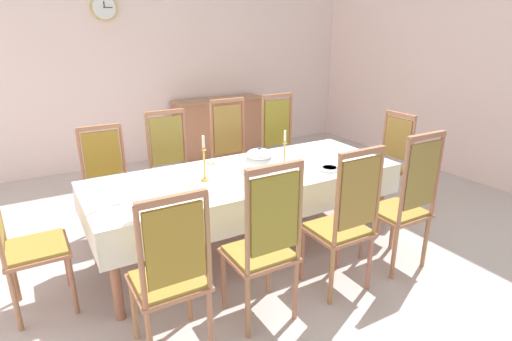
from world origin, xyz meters
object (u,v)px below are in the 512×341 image
object	(u,v)px
bowl_near_left	(330,169)
spoon_secondary	(209,164)
chair_south_b	(264,244)
chair_head_east	(387,161)
spoon_primary	(337,167)
mounted_clock	(104,8)
chair_north_d	(282,147)
candlestick_west	(204,162)
chair_north_a	(108,181)
soup_tureen	(259,159)
sideboard	(220,127)
chair_south_c	(345,220)
chair_north_b	(172,168)
chair_south_a	(171,274)
dining_table	(247,180)
candlestick_east	(285,152)
bowl_near_right	(220,161)
chair_south_d	(405,202)
chair_north_c	(233,155)
chair_head_west	(22,235)

from	to	relation	value
bowl_near_left	spoon_secondary	xyz separation A→B (m)	(-0.86, 0.70, -0.01)
chair_south_b	chair_head_east	xyz separation A→B (m)	(2.14, 0.92, -0.03)
spoon_primary	mounted_clock	bearing A→B (deg)	108.71
chair_north_d	candlestick_west	distance (m)	1.69
chair_north_a	soup_tureen	size ratio (longest dim) A/B	4.15
chair_south_b	spoon_primary	xyz separation A→B (m)	(1.14, 0.61, 0.16)
bowl_near_left	sideboard	distance (m)	3.23
chair_head_east	chair_south_c	bearing A→B (deg)	122.61
chair_north_d	mounted_clock	xyz separation A→B (m)	(-1.43, 2.17, 1.59)
chair_north_b	mounted_clock	distance (m)	2.71
chair_south_a	spoon_secondary	bearing A→B (deg)	57.35
dining_table	candlestick_east	bearing A→B (deg)	0.00
dining_table	spoon_primary	distance (m)	0.83
chair_head_east	sideboard	size ratio (longest dim) A/B	0.76
chair_head_east	spoon_secondary	xyz separation A→B (m)	(-1.96, 0.37, 0.19)
chair_head_east	spoon_secondary	bearing A→B (deg)	79.21
chair_south_c	bowl_near_right	bearing A→B (deg)	108.41
spoon_secondary	sideboard	world-z (taller)	sideboard
dining_table	candlestick_east	size ratio (longest dim) A/B	8.26
bowl_near_left	bowl_near_right	size ratio (longest dim) A/B	1.00
soup_tureen	spoon_primary	xyz separation A→B (m)	(0.64, -0.30, -0.10)
chair_south_c	chair_head_east	world-z (taller)	chair_south_c
chair_south_c	sideboard	world-z (taller)	chair_south_c
dining_table	mounted_clock	size ratio (longest dim) A/B	8.20
chair_south_c	chair_head_east	size ratio (longest dim) A/B	1.08
chair_south_b	soup_tureen	world-z (taller)	chair_south_b
bowl_near_left	bowl_near_right	world-z (taller)	bowl_near_left
bowl_near_right	chair_south_a	bearing A→B (deg)	-126.42
chair_head_east	bowl_near_left	distance (m)	1.17
chair_south_d	spoon_primary	size ratio (longest dim) A/B	6.82
candlestick_west	sideboard	xyz separation A→B (m)	(1.48, 2.85, -0.46)
chair_south_d	candlestick_east	distance (m)	1.13
spoon_secondary	sideboard	size ratio (longest dim) A/B	0.12
chair_south_c	bowl_near_left	distance (m)	0.70
candlestick_east	chair_south_a	bearing A→B (deg)	-147.21
sideboard	candlestick_west	bearing A→B (deg)	62.57
chair_north_b	spoon_secondary	xyz separation A→B (m)	(0.18, -0.54, 0.17)
candlestick_west	candlestick_east	bearing A→B (deg)	0.00
chair_north_c	chair_north_a	bearing A→B (deg)	0.35
chair_head_west	spoon_primary	bearing A→B (deg)	83.17
chair_north_b	chair_north_c	xyz separation A→B (m)	(0.70, 0.00, 0.02)
bowl_near_left	bowl_near_right	xyz separation A→B (m)	(-0.75, 0.68, -0.00)
candlestick_west	sideboard	distance (m)	3.24
chair_south_b	chair_north_c	world-z (taller)	chair_north_c
chair_head_east	candlestick_east	bearing A→B (deg)	90.00
dining_table	candlestick_west	size ratio (longest dim) A/B	7.08
candlestick_east	spoon_primary	world-z (taller)	candlestick_east
chair_head_west	chair_south_c	bearing A→B (deg)	66.43
chair_north_c	mounted_clock	size ratio (longest dim) A/B	3.70
candlestick_west	spoon_primary	distance (m)	1.21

